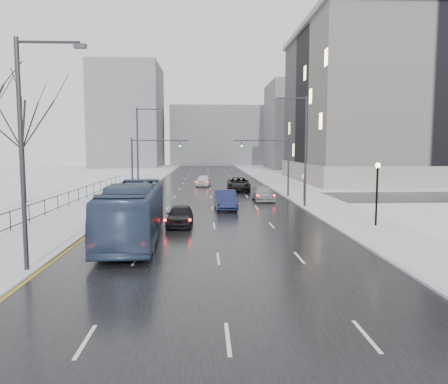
{
  "coord_description": "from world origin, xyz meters",
  "views": [
    {
      "loc": [
        -0.63,
        1.11,
        5.45
      ],
      "look_at": [
        0.63,
        29.96,
        2.5
      ],
      "focal_mm": 35.0,
      "sensor_mm": 36.0,
      "label": 1
    }
  ],
  "objects": [
    {
      "name": "road",
      "position": [
        0.0,
        60.0,
        0.02
      ],
      "size": [
        16.0,
        150.0,
        0.04
      ],
      "primitive_type": "cube",
      "color": "black",
      "rests_on": "ground"
    },
    {
      "name": "cross_road",
      "position": [
        0.0,
        48.0,
        0.02
      ],
      "size": [
        130.0,
        10.0,
        0.04
      ],
      "primitive_type": "cube",
      "color": "black",
      "rests_on": "ground"
    },
    {
      "name": "sidewalk_left",
      "position": [
        -10.5,
        60.0,
        0.08
      ],
      "size": [
        5.0,
        150.0,
        0.16
      ],
      "primitive_type": "cube",
      "color": "silver",
      "rests_on": "ground"
    },
    {
      "name": "sidewalk_right",
      "position": [
        10.5,
        60.0,
        0.08
      ],
      "size": [
        5.0,
        150.0,
        0.16
      ],
      "primitive_type": "cube",
      "color": "silver",
      "rests_on": "ground"
    },
    {
      "name": "park_strip",
      "position": [
        -20.0,
        60.0,
        0.06
      ],
      "size": [
        14.0,
        150.0,
        0.12
      ],
      "primitive_type": "cube",
      "color": "white",
      "rests_on": "ground"
    },
    {
      "name": "tree_park_e",
      "position": [
        -18.2,
        44.0,
        0.0
      ],
      "size": [
        9.45,
        9.45,
        13.5
      ],
      "primitive_type": null,
      "color": "black",
      "rests_on": "ground"
    },
    {
      "name": "iron_fence",
      "position": [
        -13.0,
        30.0,
        0.91
      ],
      "size": [
        0.06,
        70.0,
        1.3
      ],
      "color": "black",
      "rests_on": "sidewalk_left"
    },
    {
      "name": "streetlight_r_mid",
      "position": [
        8.17,
        40.0,
        5.62
      ],
      "size": [
        2.95,
        0.25,
        10.0
      ],
      "color": "#2D2D33",
      "rests_on": "ground"
    },
    {
      "name": "streetlight_l_near",
      "position": [
        -8.17,
        20.0,
        5.62
      ],
      "size": [
        2.95,
        0.25,
        10.0
      ],
      "color": "#2D2D33",
      "rests_on": "ground"
    },
    {
      "name": "streetlight_l_far",
      "position": [
        -8.17,
        52.0,
        5.62
      ],
      "size": [
        2.95,
        0.25,
        10.0
      ],
      "color": "#2D2D33",
      "rests_on": "ground"
    },
    {
      "name": "lamppost_r_mid",
      "position": [
        11.0,
        30.0,
        2.94
      ],
      "size": [
        0.36,
        0.36,
        4.28
      ],
      "color": "black",
      "rests_on": "sidewalk_right"
    },
    {
      "name": "mast_signal_right",
      "position": [
        7.33,
        48.0,
        4.11
      ],
      "size": [
        6.1,
        0.33,
        6.5
      ],
      "color": "#2D2D33",
      "rests_on": "ground"
    },
    {
      "name": "mast_signal_left",
      "position": [
        -7.33,
        48.0,
        4.11
      ],
      "size": [
        6.1,
        0.33,
        6.5
      ],
      "color": "#2D2D33",
      "rests_on": "ground"
    },
    {
      "name": "no_uturn_sign",
      "position": [
        9.2,
        44.0,
        2.3
      ],
      "size": [
        0.6,
        0.06,
        2.7
      ],
      "color": "#2D2D33",
      "rests_on": "sidewalk_right"
    },
    {
      "name": "civic_building",
      "position": [
        35.0,
        72.0,
        11.21
      ],
      "size": [
        41.0,
        31.0,
        24.8
      ],
      "color": "gray",
      "rests_on": "ground"
    },
    {
      "name": "bldg_far_right",
      "position": [
        28.0,
        115.0,
        11.0
      ],
      "size": [
        24.0,
        20.0,
        22.0
      ],
      "primitive_type": "cube",
      "color": "slate",
      "rests_on": "ground"
    },
    {
      "name": "bldg_far_left",
      "position": [
        -22.0,
        125.0,
        14.0
      ],
      "size": [
        18.0,
        22.0,
        28.0
      ],
      "primitive_type": "cube",
      "color": "slate",
      "rests_on": "ground"
    },
    {
      "name": "bldg_far_center",
      "position": [
        4.0,
        140.0,
        9.0
      ],
      "size": [
        30.0,
        18.0,
        18.0
      ],
      "primitive_type": "cube",
      "color": "slate",
      "rests_on": "ground"
    },
    {
      "name": "bus",
      "position": [
        -4.8,
        26.29,
        1.71
      ],
      "size": [
        3.34,
        12.11,
        3.34
      ],
      "primitive_type": "imported",
      "rotation": [
        0.0,
        0.0,
        0.04
      ],
      "color": "#354768",
      "rests_on": "road"
    },
    {
      "name": "sedan_center_near",
      "position": [
        -2.38,
        31.05,
        0.78
      ],
      "size": [
        1.81,
        4.35,
        1.47
      ],
      "primitive_type": "imported",
      "rotation": [
        0.0,
        0.0,
        -0.02
      ],
      "color": "black",
      "rests_on": "road"
    },
    {
      "name": "sedan_right_near",
      "position": [
        1.16,
        39.02,
        0.88
      ],
      "size": [
        1.97,
        5.17,
        1.68
      ],
      "primitive_type": "imported",
      "rotation": [
        0.0,
        0.0,
        0.04
      ],
      "color": "#171E45",
      "rests_on": "road"
    },
    {
      "name": "sedan_right_cross",
      "position": [
        3.5,
        54.78,
        0.89
      ],
      "size": [
        3.14,
        6.24,
        1.7
      ],
      "primitive_type": "imported",
      "rotation": [
        0.0,
        0.0,
        -0.05
      ],
      "color": "black",
      "rests_on": "road"
    },
    {
      "name": "sedan_right_far",
      "position": [
        5.28,
        45.3,
        0.76
      ],
      "size": [
        2.13,
        4.98,
        1.43
      ],
      "primitive_type": "imported",
      "rotation": [
        0.0,
        0.0,
        0.02
      ],
      "color": "#959599",
      "rests_on": "road"
    },
    {
      "name": "sedan_center_far",
      "position": [
        -0.87,
        62.49,
        0.84
      ],
      "size": [
        2.37,
        4.85,
        1.59
      ],
      "primitive_type": "imported",
      "rotation": [
        0.0,
        0.0,
        -0.11
      ],
      "color": "white",
      "rests_on": "road"
    }
  ]
}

